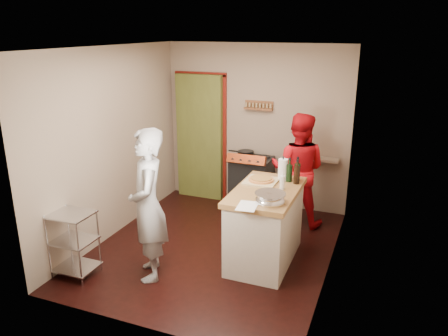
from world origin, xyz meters
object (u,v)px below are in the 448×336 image
at_px(person_red, 298,170).
at_px(stove, 251,183).
at_px(wire_shelving, 74,241).
at_px(person_stripe, 148,205).
at_px(island, 265,224).

bearing_deg(person_red, stove, -17.63).
relative_size(stove, wire_shelving, 1.26).
bearing_deg(person_stripe, stove, 136.63).
bearing_deg(island, person_red, 84.51).
xyz_separation_m(person_stripe, person_red, (1.27, 2.08, -0.05)).
bearing_deg(person_red, island, 82.86).
distance_m(stove, island, 1.61).
distance_m(stove, wire_shelving, 2.94).
bearing_deg(island, wire_shelving, -149.83).
bearing_deg(person_stripe, wire_shelving, -100.33).
distance_m(wire_shelving, person_red, 3.22).
relative_size(wire_shelving, person_red, 0.48).
bearing_deg(wire_shelving, person_red, 48.69).
height_order(stove, person_red, person_red).
xyz_separation_m(stove, person_stripe, (-0.49, -2.30, 0.44)).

